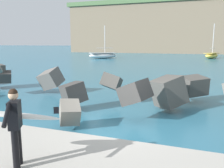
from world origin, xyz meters
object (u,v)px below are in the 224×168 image
boat_near_left (103,55)px  station_building_west (163,5)px  boat_mid_centre (212,55)px  surfer_with_board (15,120)px

boat_near_left → station_building_west: 58.09m
boat_mid_centre → station_building_west: station_building_west is taller
boat_mid_centre → station_building_west: bearing=108.6°
boat_mid_centre → boat_near_left: bearing=-160.3°
surfer_with_board → station_building_west: size_ratio=0.25×
surfer_with_board → station_building_west: (-10.14, 93.19, 16.04)m
surfer_with_board → boat_mid_centre: bearing=82.0°
boat_near_left → surfer_with_board: bearing=-70.9°
boat_near_left → boat_mid_centre: (19.33, 6.93, -0.01)m
boat_mid_centre → surfer_with_board: bearing=-98.0°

